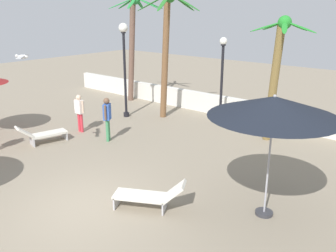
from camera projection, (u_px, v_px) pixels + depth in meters
name	position (u px, v px, depth m)	size (l,w,h in m)	color
ground_plane	(86.00, 206.00, 9.70)	(56.00, 56.00, 0.00)	gray
boundary_wall	(257.00, 112.00, 16.69)	(25.20, 0.30, 0.97)	silver
patio_umbrella_0	(274.00, 107.00, 8.42)	(3.11, 3.11, 3.15)	#333338
palm_tree_1	(166.00, 43.00, 16.50)	(2.92, 2.99, 5.76)	brown
palm_tree_2	(277.00, 66.00, 13.66)	(2.41, 2.39, 4.82)	brown
palm_tree_3	(133.00, 37.00, 19.69)	(2.99, 2.71, 5.74)	brown
lamp_post_1	(124.00, 55.00, 16.86)	(0.43, 0.43, 4.43)	black
lamp_post_3	(222.00, 75.00, 16.13)	(0.33, 0.33, 3.87)	black
lounge_chair_0	(150.00, 196.00, 9.43)	(1.92, 1.39, 0.84)	#B7B7BC
lounge_chair_1	(42.00, 134.00, 14.09)	(0.98, 1.96, 0.84)	#B7B7BC
guest_1	(79.00, 110.00, 15.27)	(0.56, 0.25, 1.62)	#D8333F
guest_3	(107.00, 115.00, 14.17)	(0.40, 0.48, 1.76)	#3F8C59
seagull_0	(22.00, 56.00, 11.00)	(0.92, 0.84, 0.14)	white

